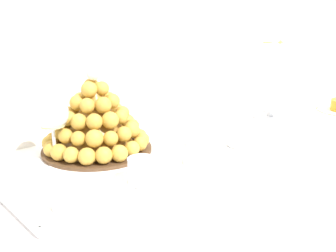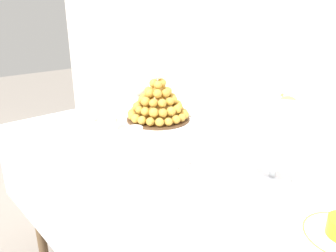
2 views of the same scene
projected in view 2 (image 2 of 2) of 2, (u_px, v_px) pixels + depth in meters
backdrop_wall at (310, 2)px, 1.48m from camera, size 4.80×0.10×2.50m
buffet_table at (183, 177)px, 1.17m from camera, size 1.48×0.84×0.75m
serving_tray at (154, 127)px, 1.36m from camera, size 0.68×0.44×0.02m
croquembouche at (158, 102)px, 1.41m from camera, size 0.28×0.28×0.22m
dessert_cup_left at (90, 115)px, 1.43m from camera, size 0.06×0.06×0.05m
dessert_cup_mid_left at (110, 124)px, 1.31m from camera, size 0.06×0.06×0.05m
dessert_cup_centre at (135, 135)px, 1.19m from camera, size 0.06×0.06×0.05m
dessert_cup_mid_right at (170, 148)px, 1.09m from camera, size 0.06×0.06×0.05m
macaron_goblet at (278, 130)px, 0.90m from camera, size 0.15×0.15×0.26m
wine_glass at (141, 90)px, 1.48m from camera, size 0.08×0.08×0.17m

